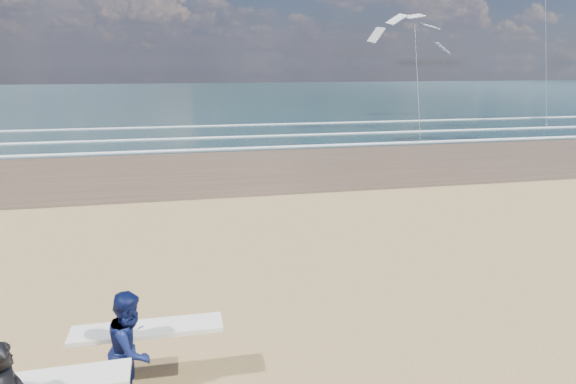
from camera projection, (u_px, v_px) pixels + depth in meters
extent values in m
cube|color=#4A3827|center=(521.00, 154.00, 27.78)|extent=(220.00, 12.00, 0.01)
cube|color=#173134|center=(295.00, 95.00, 78.93)|extent=(220.00, 100.00, 0.02)
cube|color=white|center=(472.00, 140.00, 32.32)|extent=(220.00, 0.50, 0.05)
cube|color=white|center=(436.00, 131.00, 36.77)|extent=(220.00, 0.50, 0.05)
cube|color=white|center=(398.00, 121.00, 42.93)|extent=(220.00, 0.50, 0.05)
cube|color=white|center=(36.00, 384.00, 6.18)|extent=(2.21, 0.56, 0.07)
imported|color=#0C1647|center=(132.00, 349.00, 7.23)|extent=(0.93, 1.03, 1.74)
cube|color=white|center=(147.00, 329.00, 7.58)|extent=(2.21, 0.55, 0.07)
cube|color=slate|center=(420.00, 139.00, 33.04)|extent=(0.12, 0.12, 0.10)
cube|color=slate|center=(547.00, 125.00, 40.47)|extent=(0.12, 0.12, 0.10)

